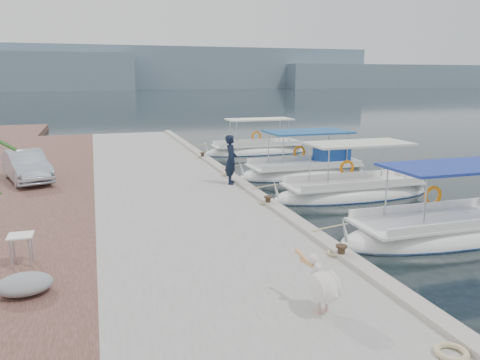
{
  "coord_description": "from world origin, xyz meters",
  "views": [
    {
      "loc": [
        -5.86,
        -12.93,
        4.76
      ],
      "look_at": [
        -1.0,
        2.62,
        1.2
      ],
      "focal_mm": 35.0,
      "sensor_mm": 36.0,
      "label": 1
    }
  ],
  "objects_px": {
    "fishing_caique_b": "(447,233)",
    "fisherman": "(231,160)",
    "fishing_caique_c": "(352,194)",
    "parked_car": "(26,166)",
    "fishing_caique_e": "(257,152)",
    "pelican": "(323,285)",
    "fishing_caique_d": "(305,172)"
  },
  "relations": [
    {
      "from": "parked_car",
      "to": "fishing_caique_e",
      "type": "bearing_deg",
      "value": 11.34
    },
    {
      "from": "fishing_caique_b",
      "to": "pelican",
      "type": "bearing_deg",
      "value": -147.97
    },
    {
      "from": "fishing_caique_b",
      "to": "fishing_caique_e",
      "type": "bearing_deg",
      "value": 90.75
    },
    {
      "from": "fishing_caique_b",
      "to": "parked_car",
      "type": "bearing_deg",
      "value": 142.4
    },
    {
      "from": "fishing_caique_e",
      "to": "pelican",
      "type": "relative_size",
      "value": 5.21
    },
    {
      "from": "parked_car",
      "to": "fishing_caique_c",
      "type": "bearing_deg",
      "value": -37.94
    },
    {
      "from": "fishing_caique_b",
      "to": "fishing_caique_d",
      "type": "relative_size",
      "value": 1.1
    },
    {
      "from": "fishing_caique_b",
      "to": "fishing_caique_e",
      "type": "xyz_separation_m",
      "value": [
        -0.22,
        17.02,
        0.0
      ]
    },
    {
      "from": "fishing_caique_c",
      "to": "fisherman",
      "type": "distance_m",
      "value": 5.16
    },
    {
      "from": "fishing_caique_c",
      "to": "fishing_caique_d",
      "type": "relative_size",
      "value": 1.04
    },
    {
      "from": "fishing_caique_b",
      "to": "fishing_caique_d",
      "type": "xyz_separation_m",
      "value": [
        -0.22,
        9.68,
        0.07
      ]
    },
    {
      "from": "fishing_caique_d",
      "to": "parked_car",
      "type": "xyz_separation_m",
      "value": [
        -12.73,
        0.3,
        0.95
      ]
    },
    {
      "from": "fishing_caique_e",
      "to": "parked_car",
      "type": "relative_size",
      "value": 1.76
    },
    {
      "from": "fisherman",
      "to": "parked_car",
      "type": "height_order",
      "value": "fisherman"
    },
    {
      "from": "fishing_caique_c",
      "to": "fishing_caique_e",
      "type": "relative_size",
      "value": 1.01
    },
    {
      "from": "fishing_caique_b",
      "to": "fishing_caique_c",
      "type": "xyz_separation_m",
      "value": [
        -0.2,
        5.26,
        0.0
      ]
    },
    {
      "from": "fishing_caique_c",
      "to": "fishing_caique_b",
      "type": "bearing_deg",
      "value": -87.84
    },
    {
      "from": "pelican",
      "to": "parked_car",
      "type": "bearing_deg",
      "value": 115.57
    },
    {
      "from": "fishing_caique_b",
      "to": "fishing_caique_c",
      "type": "distance_m",
      "value": 5.26
    },
    {
      "from": "fishing_caique_c",
      "to": "parked_car",
      "type": "distance_m",
      "value": 13.64
    },
    {
      "from": "pelican",
      "to": "fishing_caique_b",
      "type": "bearing_deg",
      "value": 32.03
    },
    {
      "from": "fisherman",
      "to": "parked_car",
      "type": "xyz_separation_m",
      "value": [
        -8.07,
        3.03,
        -0.36
      ]
    },
    {
      "from": "fishing_caique_b",
      "to": "fisherman",
      "type": "height_order",
      "value": "fisherman"
    },
    {
      "from": "fishing_caique_b",
      "to": "fisherman",
      "type": "distance_m",
      "value": 8.6
    },
    {
      "from": "fishing_caique_c",
      "to": "parked_car",
      "type": "bearing_deg",
      "value": 159.7
    },
    {
      "from": "fishing_caique_b",
      "to": "fisherman",
      "type": "bearing_deg",
      "value": 125.09
    },
    {
      "from": "fishing_caique_e",
      "to": "pelican",
      "type": "distance_m",
      "value": 21.84
    },
    {
      "from": "fishing_caique_c",
      "to": "pelican",
      "type": "relative_size",
      "value": 5.25
    },
    {
      "from": "fishing_caique_b",
      "to": "fishing_caique_c",
      "type": "height_order",
      "value": "same"
    },
    {
      "from": "fishing_caique_b",
      "to": "fishing_caique_d",
      "type": "height_order",
      "value": "same"
    },
    {
      "from": "fishing_caique_b",
      "to": "pelican",
      "type": "height_order",
      "value": "fishing_caique_b"
    },
    {
      "from": "fishing_caique_b",
      "to": "parked_car",
      "type": "relative_size",
      "value": 1.87
    }
  ]
}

